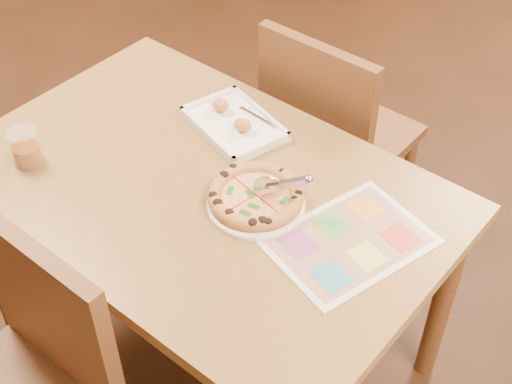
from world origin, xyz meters
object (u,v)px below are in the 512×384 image
Objects in this scene: plate at (256,204)px; pizza at (256,196)px; chair_far at (329,123)px; dining_table at (203,206)px; menu at (350,241)px; pizza_cutter at (281,185)px; appetizer_tray at (234,124)px; glass_tumbler at (26,150)px; chair_near at (28,366)px.

pizza is (-0.01, 0.01, 0.02)m from plate.
chair_far is 1.88× the size of plate.
menu reaches higher than dining_table.
plate is 0.10m from pizza_cutter.
dining_table is at bearing 90.00° from chair_far.
pizza_cutter is at bearing -29.62° from appetizer_tray.
chair_near is at bearing -41.02° from glass_tumbler.
chair_near is 0.67m from plate.
glass_tumbler is (-0.59, -0.26, 0.04)m from plate.
plate is 0.34m from appetizer_tray.
appetizer_tray is (-0.09, -0.37, 0.17)m from chair_far.
chair_near is 1.20m from chair_far.
appetizer_tray is 0.58m from glass_tumbler.
chair_far is 1.89× the size of pizza.
chair_far is at bearing 128.62° from menu.
dining_table is 5.24× the size of pizza.
appetizer_tray is at bearing 140.92° from pizza.
appetizer_tray is (-0.09, 0.24, 0.10)m from dining_table.
glass_tumbler reaches higher than dining_table.
appetizer_tray is at bearing 55.34° from glass_tumbler.
appetizer_tray reaches higher than plate.
chair_near is 0.59m from glass_tumbler.
plate is 1.01× the size of pizza.
chair_near is (0.00, -0.60, -0.07)m from dining_table.
pizza_cutter reaches higher than menu.
menu is (0.42, 0.68, 0.16)m from chair_near.
pizza_cutter reaches higher than appetizer_tray.
chair_near is at bearing -121.99° from menu.
plate is 0.02m from pizza.
glass_tumbler is at bearing 63.49° from chair_far.
chair_far reaches higher than appetizer_tray.
pizza_cutter reaches higher than dining_table.
pizza_cutter is at bearing 34.05° from plate.
chair_far is at bearing 90.00° from chair_near.
appetizer_tray is 3.20× the size of glass_tumbler.
pizza is 0.66× the size of menu.
pizza is at bearing 172.13° from pizza_cutter.
chair_near reaches higher than plate.
glass_tumbler is at bearing -155.99° from plate.
chair_far is 0.69m from menu.
chair_far is at bearing 106.23° from plate.
dining_table is 3.44× the size of menu.
glass_tumbler is at bearing 138.98° from chair_near.
appetizer_tray is (-0.31, 0.18, -0.07)m from pizza_cutter.
chair_far is 4.58× the size of glass_tumbler.
glass_tumbler is at bearing 172.93° from pizza_cutter.
pizza is at bearing 132.60° from plate.
pizza is (0.16, 0.63, 0.18)m from chair_near.
pizza is 0.64m from glass_tumbler.
chair_far is 3.76× the size of pizza_cutter.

